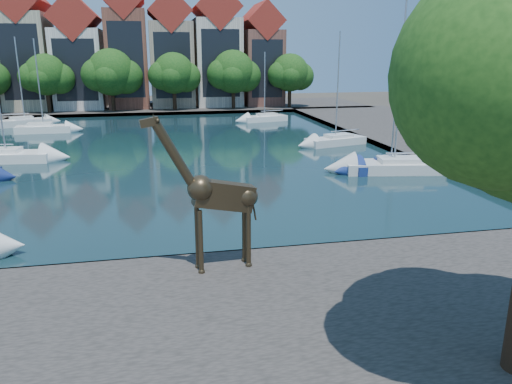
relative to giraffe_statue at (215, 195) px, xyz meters
The scene contains 24 objects.
ground 3.71m from the giraffe_statue, 121.67° to the left, with size 160.00×160.00×0.00m, color #38332B.
water_basin 25.76m from the giraffe_statue, 92.13° to the left, with size 38.00×50.00×0.08m, color black.
near_quay 6.30m from the giraffe_statue, 99.88° to the right, with size 50.00×14.00×0.50m, color #443F3B.
far_quay 57.63m from the giraffe_statue, 90.95° to the left, with size 60.00×16.00×0.50m, color #443F3B.
right_quay 35.21m from the giraffe_statue, 46.72° to the left, with size 14.00×52.00×0.50m, color #443F3B.
townhouse_west_mid 60.47m from the giraffe_statue, 107.33° to the left, with size 5.94×9.18×16.79m.
townhouse_west_inner 58.80m from the giraffe_statue, 101.26° to the left, with size 6.43×9.18×15.15m.
townhouse_center 57.97m from the giraffe_statue, 94.92° to the left, with size 5.44×9.18×16.93m.
townhouse_east_inner 57.71m from the giraffe_statue, 88.96° to the left, with size 5.94×9.18×15.79m.
townhouse_east_mid 58.23m from the giraffe_statue, 82.52° to the left, with size 6.43×9.18×16.65m.
townhouse_east_end 59.35m from the giraffe_statue, 76.28° to the left, with size 5.44×9.18×14.43m.
far_tree_west 54.15m from the giraffe_statue, 105.93° to the left, with size 6.76×5.20×7.36m.
far_tree_mid_west 52.52m from the giraffe_statue, 97.49° to the left, with size 7.80×6.00×8.00m.
far_tree_mid_east 52.08m from the giraffe_statue, 88.74° to the left, with size 7.02×5.40×7.52m.
far_tree_east 52.87m from the giraffe_statue, 80.02° to the left, with size 7.54×5.80×7.84m.
far_tree_far_east 54.82m from the giraffe_statue, 71.76° to the left, with size 6.76×5.20×7.36m.
giraffe_statue is the anchor object (origin of this frame).
sailboat_left_c 26.74m from the giraffe_statue, 119.12° to the left, with size 6.72×2.98×11.18m.
sailboat_left_d 39.73m from the giraffe_statue, 109.07° to the left, with size 5.37×1.93×9.23m.
sailboat_left_e 45.93m from the giraffe_statue, 110.35° to the left, with size 5.67×3.76×9.52m.
sailboat_right_a 20.08m from the giraffe_statue, 45.14° to the left, with size 7.05×3.48×11.94m.
sailboat_right_b 20.44m from the giraffe_statue, 46.09° to the left, with size 6.21×2.71×9.11m.
sailboat_right_c 28.53m from the giraffe_statue, 60.93° to the left, with size 5.76×3.31×9.65m.
sailboat_right_d 42.84m from the giraffe_statue, 75.02° to the left, with size 5.57×3.03×7.96m.
Camera 1 is at (-1.05, -18.19, 8.07)m, focal length 35.00 mm.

